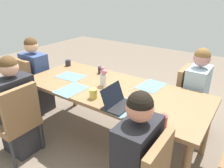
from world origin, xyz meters
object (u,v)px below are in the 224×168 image
Objects in this scene: dining_table at (112,93)px; person_head_left_right_near at (36,80)px; person_near_left_near at (18,112)px; chair_far_left_mid at (190,97)px; chair_near_left_near at (17,118)px; coffee_mug_centre_right at (163,121)px; coffee_mug_near_left at (68,63)px; chair_head_left_right_near at (30,82)px; person_far_left_mid at (195,99)px; coffee_mug_near_right at (101,70)px; coffee_mug_centre_left at (93,94)px; flower_vase at (103,77)px; person_near_left_far at (136,168)px; laptop_near_left_far at (117,102)px.

dining_table is 1.42m from person_head_left_right_near.
person_near_left_near reaches higher than chair_far_left_mid.
chair_near_left_near is 0.10m from person_near_left_near.
chair_far_left_mid is 8.90× the size of coffee_mug_centre_right.
chair_far_left_mid reaches higher than coffee_mug_near_left.
chair_head_left_right_near is (-2.20, -0.91, 0.00)m from chair_far_left_mid.
coffee_mug_near_left is at bearing 101.74° from person_near_left_near.
person_far_left_mid is (1.52, 1.56, 0.03)m from chair_near_left_near.
person_far_left_mid is at bearing 45.72° from chair_near_left_near.
chair_far_left_mid is 9.64× the size of coffee_mug_near_right.
person_near_left_near is 11.51× the size of coffee_mug_centre_left.
chair_far_left_mid is at bearing 43.36° from flower_vase.
person_near_left_far is 0.44m from coffee_mug_centre_right.
person_far_left_mid is at bearing 52.62° from coffee_mug_centre_left.
person_far_left_mid is at bearing 89.79° from coffee_mug_centre_right.
coffee_mug_near_right is at bearing 137.33° from laptop_near_left_far.
coffee_mug_centre_right is (0.81, -0.07, -0.00)m from coffee_mug_centre_left.
person_head_left_right_near is (-0.62, 0.73, 0.00)m from person_near_left_near.
person_near_left_near reaches higher than chair_head_left_right_near.
coffee_mug_near_left is at bearing 38.74° from person_head_left_right_near.
dining_table is at bearing 135.31° from person_near_left_far.
person_near_left_far is 3.73× the size of laptop_near_left_far.
flower_vase is at bearing -136.64° from chair_far_left_mid.
flower_vase is (1.29, 0.03, 0.34)m from person_head_left_right_near.
dining_table is at bearing 43.69° from person_near_left_near.
person_head_left_right_near is (-2.21, -0.77, 0.00)m from person_far_left_mid.
flower_vase is at bearing -47.85° from coffee_mug_near_right.
flower_vase is 0.43m from coffee_mug_near_right.
chair_far_left_mid is at bearing 21.28° from person_head_left_right_near.
coffee_mug_centre_right is at bearing -7.09° from chair_head_left_right_near.
coffee_mug_centre_right is at bearing 13.06° from person_near_left_near.
person_head_left_right_near is at bearing 170.12° from laptop_near_left_far.
person_near_left_near is 0.95m from person_head_left_right_near.
dining_table is 21.62× the size of coffee_mug_centre_left.
chair_near_left_near is at bearing -43.37° from chair_head_left_right_near.
person_near_left_far is 1.58m from coffee_mug_near_right.
coffee_mug_centre_right is (1.20, -0.70, 0.00)m from coffee_mug_near_right.
chair_near_left_near is 1.16m from laptop_near_left_far.
person_near_left_near is (-0.80, -0.76, -0.15)m from dining_table.
person_head_left_right_near is at bearing -178.55° from flower_vase.
coffee_mug_near_left is at bearing 104.79° from chair_near_left_near.
flower_vase reaches higher than coffee_mug_centre_left.
person_far_left_mid is at bearing 87.84° from person_near_left_far.
person_head_left_right_near is (-2.16, 0.70, 0.00)m from person_near_left_far.
person_near_left_far is at bearing -40.10° from flower_vase.
person_far_left_mid is at bearing 42.74° from dining_table.
chair_far_left_mid is 1.27m from coffee_mug_near_right.
chair_far_left_mid is at bearing 69.01° from laptop_near_left_far.
coffee_mug_near_right is 0.92× the size of coffee_mug_centre_right.
person_near_left_near is 1.17m from coffee_mug_near_right.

